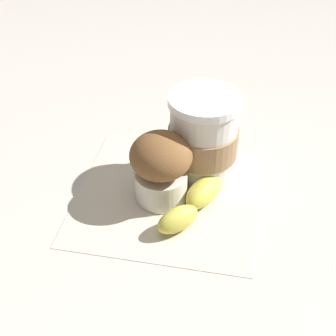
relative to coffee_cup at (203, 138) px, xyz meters
The scene contains 5 objects.
ground_plane 0.09m from the coffee_cup, 31.37° to the right, with size 3.00×3.00×0.00m, color beige.
paper_napkin 0.09m from the coffee_cup, 31.37° to the right, with size 0.23×0.23×0.00m, color beige.
coffee_cup is the anchor object (origin of this frame).
muffin 0.07m from the coffee_cup, 33.29° to the right, with size 0.08×0.08×0.09m.
banana 0.07m from the coffee_cup, ahead, with size 0.16×0.07×0.03m.
Camera 1 is at (0.43, 0.13, 0.41)m, focal length 50.00 mm.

